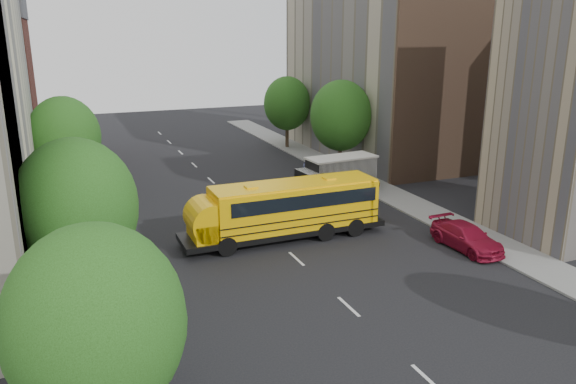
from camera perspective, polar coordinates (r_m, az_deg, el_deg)
ground at (r=32.79m, az=-0.53°, el=-5.54°), size 120.00×120.00×0.00m
sidewalk_left at (r=35.37m, az=-21.37°, el=-4.95°), size 3.00×80.00×0.12m
sidewalk_right at (r=42.13m, az=11.51°, el=-0.80°), size 3.00×80.00×0.12m
lane_markings at (r=41.71m, az=-5.69°, el=-0.80°), size 0.15×64.00×0.01m
building_right_far at (r=56.57m, az=9.04°, el=12.83°), size 10.00×22.00×18.00m
building_right_sidewall at (r=47.54m, az=16.06°, el=11.80°), size 10.10×0.30×18.00m
street_tree_0 at (r=16.11m, az=-18.92°, el=-12.56°), size 4.80×4.80×7.41m
street_tree_1 at (r=25.29m, az=-20.68°, el=-1.41°), size 5.12×5.12×7.90m
street_tree_2 at (r=42.87m, az=-21.76°, el=5.22°), size 4.99×4.99×7.71m
street_tree_4 at (r=48.33m, az=5.39°, el=7.72°), size 5.25×5.25×8.10m
street_tree_5 at (r=59.15m, az=-0.10°, el=8.98°), size 4.86×4.86×7.51m
school_bus at (r=33.27m, az=-0.65°, el=-1.62°), size 12.48×3.13×3.52m
safari_truck at (r=42.91m, az=4.93°, el=1.80°), size 6.87×3.01×2.86m
parked_car_0 at (r=21.45m, az=-14.86°, el=-16.57°), size 2.04×4.41×1.46m
parked_car_1 at (r=41.70m, az=-19.18°, el=-0.55°), size 2.04×4.81×1.54m
parked_car_2 at (r=52.75m, az=-19.19°, el=2.84°), size 2.67×5.57×1.53m
parked_car_3 at (r=33.79m, az=17.68°, el=-4.38°), size 2.15×4.96×1.42m
parked_car_4 at (r=47.98m, az=3.07°, el=2.32°), size 1.60×3.83×1.30m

